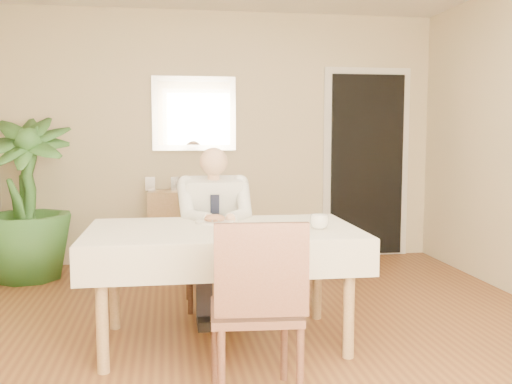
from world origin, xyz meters
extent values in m
plane|color=brown|center=(0.00, 0.00, 0.00)|extent=(5.00, 5.00, 0.00)
cube|color=#C1AF88|center=(0.00, 2.50, 1.30)|extent=(4.50, 0.02, 2.60)
cube|color=#C1AF88|center=(0.00, -2.50, 1.30)|extent=(4.50, 0.02, 2.60)
cube|color=silver|center=(0.00, -2.48, 1.45)|extent=(1.34, 0.02, 1.44)
cube|color=white|center=(0.00, -2.46, 1.45)|extent=(1.18, 0.02, 1.28)
cube|color=silver|center=(1.55, 2.48, 1.00)|extent=(0.96, 0.03, 2.10)
cube|color=black|center=(1.55, 2.45, 1.00)|extent=(0.80, 0.05, 1.95)
cube|color=silver|center=(-0.32, 2.48, 1.55)|extent=(0.86, 0.03, 0.76)
cube|color=white|center=(-0.32, 2.46, 1.55)|extent=(0.74, 0.02, 0.64)
cube|color=tan|center=(-0.25, 0.08, 0.72)|extent=(1.61, 0.92, 0.04)
cube|color=beige|center=(-0.25, 0.08, 0.75)|extent=(1.71, 1.02, 0.01)
cube|color=beige|center=(-0.25, -0.42, 0.64)|extent=(1.70, 0.03, 0.22)
cube|color=beige|center=(-0.25, 0.58, 0.64)|extent=(1.70, 0.03, 0.22)
cube|color=beige|center=(-1.10, 0.08, 0.64)|extent=(0.02, 1.00, 0.22)
cube|color=beige|center=(0.60, 0.08, 0.64)|extent=(0.02, 1.00, 0.22)
cylinder|color=tan|center=(-0.97, -0.29, 0.35)|extent=(0.07, 0.07, 0.70)
cylinder|color=tan|center=(0.47, -0.29, 0.35)|extent=(0.07, 0.07, 0.70)
cylinder|color=tan|center=(-0.97, 0.45, 0.35)|extent=(0.07, 0.07, 0.70)
cylinder|color=tan|center=(0.47, 0.45, 0.35)|extent=(0.07, 0.07, 0.70)
cube|color=#41281D|center=(-0.25, 0.88, 0.45)|extent=(0.49, 0.49, 0.04)
cube|color=#41281D|center=(-0.25, 1.08, 0.71)|extent=(0.44, 0.10, 0.44)
cylinder|color=#41281D|center=(-0.44, 0.70, 0.22)|extent=(0.04, 0.04, 0.43)
cylinder|color=#41281D|center=(-0.07, 0.70, 0.22)|extent=(0.04, 0.04, 0.43)
cylinder|color=#41281D|center=(-0.44, 1.07, 0.22)|extent=(0.04, 0.04, 0.43)
cylinder|color=#41281D|center=(-0.07, 1.07, 0.22)|extent=(0.04, 0.04, 0.43)
cube|color=#41281D|center=(-0.17, -0.72, 0.46)|extent=(0.47, 0.47, 0.04)
cube|color=#41281D|center=(-0.17, -0.92, 0.72)|extent=(0.45, 0.07, 0.44)
cylinder|color=#41281D|center=(-0.36, -0.91, 0.22)|extent=(0.04, 0.04, 0.44)
cylinder|color=#41281D|center=(0.02, -0.91, 0.22)|extent=(0.04, 0.04, 0.44)
cylinder|color=#41281D|center=(-0.36, -0.53, 0.22)|extent=(0.04, 0.04, 0.44)
cylinder|color=#41281D|center=(0.02, -0.53, 0.22)|extent=(0.04, 0.04, 0.44)
cube|color=silver|center=(-0.25, 0.84, 0.75)|extent=(0.42, 0.31, 0.55)
cube|color=black|center=(-0.25, 0.72, 0.72)|extent=(0.06, 0.08, 0.36)
cylinder|color=tan|center=(-0.25, 0.80, 1.03)|extent=(0.09, 0.09, 0.08)
sphere|color=tan|center=(-0.25, 0.77, 1.14)|extent=(0.21, 0.21, 0.21)
cube|color=black|center=(-0.35, 0.64, 0.52)|extent=(0.13, 0.42, 0.13)
cube|color=black|center=(-0.15, 0.64, 0.52)|extent=(0.13, 0.42, 0.13)
cube|color=black|center=(-0.35, 0.46, 0.23)|extent=(0.11, 0.12, 0.45)
cube|color=black|center=(-0.15, 0.46, 0.23)|extent=(0.11, 0.12, 0.45)
cube|color=black|center=(-0.35, 0.40, 0.04)|extent=(0.11, 0.26, 0.07)
cube|color=black|center=(-0.15, 0.40, 0.04)|extent=(0.11, 0.26, 0.07)
cylinder|color=white|center=(-0.29, 0.29, 0.76)|extent=(0.26, 0.26, 0.02)
ellipsoid|color=#8E5F42|center=(-0.29, 0.29, 0.78)|extent=(0.14, 0.14, 0.06)
cylinder|color=silver|center=(-0.25, 0.23, 0.78)|extent=(0.01, 0.13, 0.01)
cylinder|color=silver|center=(-0.33, 0.23, 0.78)|extent=(0.01, 0.13, 0.01)
imported|color=white|center=(0.34, -0.06, 0.80)|extent=(0.15, 0.15, 0.09)
cube|color=tan|center=(-0.32, 2.32, 0.38)|extent=(0.97, 0.36, 0.76)
cube|color=silver|center=(-0.78, 2.39, 0.83)|extent=(0.10, 0.02, 0.14)
cube|color=silver|center=(-0.52, 2.38, 0.83)|extent=(0.10, 0.02, 0.14)
cube|color=silver|center=(-0.24, 2.38, 0.83)|extent=(0.10, 0.02, 0.14)
imported|color=#2B5823|center=(-1.89, 1.97, 0.75)|extent=(0.90, 0.90, 1.50)
camera|label=1|loc=(-0.60, -3.49, 1.36)|focal=40.00mm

